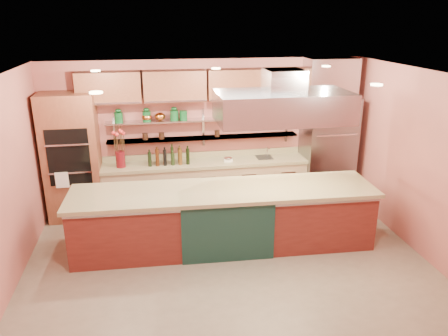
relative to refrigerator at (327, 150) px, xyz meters
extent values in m
cube|color=gray|center=(-2.35, -2.14, -1.06)|extent=(6.00, 5.00, 0.02)
cube|color=black|center=(-2.35, -2.14, 1.75)|extent=(6.00, 5.00, 0.02)
cube|color=#C2675B|center=(-2.35, 0.36, 0.35)|extent=(6.00, 0.04, 2.80)
cube|color=#C2675B|center=(-2.35, -4.64, 0.35)|extent=(6.00, 0.04, 2.80)
cube|color=#C2675B|center=(-5.35, -2.14, 0.35)|extent=(0.04, 5.00, 2.80)
cube|color=#C2675B|center=(0.65, -2.14, 0.35)|extent=(0.04, 5.00, 2.80)
cube|color=brown|center=(-4.80, 0.04, 0.10)|extent=(0.95, 0.64, 2.30)
cube|color=slate|center=(0.00, 0.00, 0.00)|extent=(0.95, 0.72, 2.10)
cube|color=tan|center=(-2.40, 0.06, -0.58)|extent=(3.84, 0.64, 0.93)
cube|color=#B8B9BF|center=(-2.40, 0.23, 0.30)|extent=(3.60, 0.26, 0.03)
cube|color=#B8B9BF|center=(-2.40, 0.23, 0.65)|extent=(3.60, 0.26, 0.03)
cube|color=brown|center=(-2.35, 0.18, 1.30)|extent=(4.60, 0.36, 0.55)
cube|color=#B8B9BF|center=(-1.42, -1.50, 1.20)|extent=(2.00, 1.00, 0.45)
cube|color=#FFE5A5|center=(-2.35, -1.94, 1.72)|extent=(4.00, 2.80, 0.02)
cube|color=maroon|center=(-2.32, -1.50, -0.56)|extent=(4.72, 1.19, 0.98)
cylinder|color=maroon|center=(-3.96, 0.01, 0.03)|extent=(0.21, 0.21, 0.30)
cube|color=black|center=(-3.09, 0.01, 0.01)|extent=(0.85, 0.47, 0.26)
cube|color=white|center=(-1.98, 0.01, -0.07)|extent=(0.17, 0.13, 0.09)
cylinder|color=white|center=(-1.19, 0.11, -0.01)|extent=(0.04, 0.04, 0.22)
ellipsoid|color=#C36E2D|center=(-3.21, 0.23, 0.74)|extent=(0.25, 0.25, 0.15)
cylinder|color=#114F21|center=(-2.78, 0.23, 0.75)|extent=(0.14, 0.14, 0.17)
camera|label=1|loc=(-3.42, -7.72, 2.48)|focal=35.00mm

